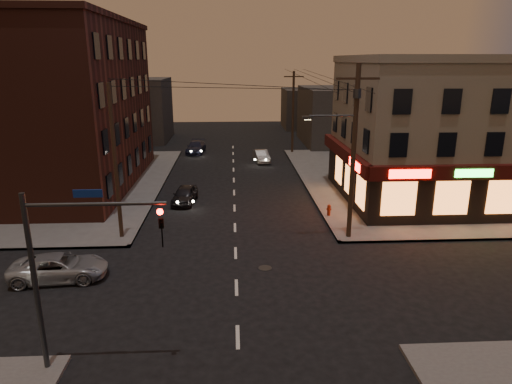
{
  "coord_description": "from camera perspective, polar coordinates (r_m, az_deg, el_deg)",
  "views": [
    {
      "loc": [
        -0.11,
        -19.41,
        10.34
      ],
      "look_at": [
        1.2,
        5.11,
        3.2
      ],
      "focal_mm": 32.0,
      "sensor_mm": 36.0,
      "label": 1
    }
  ],
  "objects": [
    {
      "name": "pizza_building",
      "position": [
        36.88,
        22.95,
        7.17
      ],
      "size": [
        15.85,
        12.85,
        10.5
      ],
      "color": "gray",
      "rests_on": "sidewalk_ne"
    },
    {
      "name": "bg_building_nw",
      "position": [
        63.07,
        -15.06,
        9.9
      ],
      "size": [
        9.0,
        10.0,
        8.0
      ],
      "primitive_type": "cube",
      "color": "#3F3D3A",
      "rests_on": "ground"
    },
    {
      "name": "bg_building_ne_b",
      "position": [
        72.8,
        6.65,
        10.32
      ],
      "size": [
        8.0,
        8.0,
        6.0
      ],
      "primitive_type": "cube",
      "color": "#3F3D3A",
      "rests_on": "ground"
    },
    {
      "name": "suv_cross",
      "position": [
        24.41,
        -23.38,
        -8.64
      ],
      "size": [
        4.72,
        2.51,
        1.26
      ],
      "primitive_type": "imported",
      "rotation": [
        0.0,
        0.0,
        1.67
      ],
      "color": "#919499",
      "rests_on": "ground"
    },
    {
      "name": "utility_pole_main",
      "position": [
        26.51,
        11.91,
        5.92
      ],
      "size": [
        4.2,
        0.44,
        10.0
      ],
      "color": "#382619",
      "rests_on": "sidewalk_ne"
    },
    {
      "name": "bg_building_ne_a",
      "position": [
        59.51,
        10.83,
        9.33
      ],
      "size": [
        10.0,
        12.0,
        7.0
      ],
      "primitive_type": "cube",
      "color": "#3F3D3A",
      "rests_on": "ground"
    },
    {
      "name": "sedan_far",
      "position": [
        53.03,
        -7.53,
        5.57
      ],
      "size": [
        2.25,
        4.73,
        1.33
      ],
      "primitive_type": "imported",
      "rotation": [
        0.0,
        0.0,
        -0.09
      ],
      "color": "#191D33",
      "rests_on": "ground"
    },
    {
      "name": "sedan_mid",
      "position": [
        47.88,
        0.69,
        4.5
      ],
      "size": [
        1.75,
        3.88,
        1.24
      ],
      "primitive_type": "imported",
      "rotation": [
        0.0,
        0.0,
        0.12
      ],
      "color": "slate",
      "rests_on": "ground"
    },
    {
      "name": "traffic_signal",
      "position": [
        16.08,
        -22.84,
        -7.75
      ],
      "size": [
        4.49,
        0.32,
        6.47
      ],
      "color": "#333538",
      "rests_on": "ground"
    },
    {
      "name": "sidewalk_ne",
      "position": [
        43.69,
        21.55,
        1.47
      ],
      "size": [
        24.0,
        28.0,
        0.15
      ],
      "primitive_type": "cube",
      "color": "#514F4C",
      "rests_on": "ground"
    },
    {
      "name": "utility_pole_far",
      "position": [
        52.18,
        4.65,
        9.9
      ],
      "size": [
        0.26,
        0.26,
        9.0
      ],
      "primitive_type": "cylinder",
      "color": "#382619",
      "rests_on": "sidewalk_ne"
    },
    {
      "name": "brick_apartment",
      "position": [
        41.18,
        -23.85,
        9.72
      ],
      "size": [
        12.0,
        20.0,
        13.0
      ],
      "primitive_type": "cube",
      "color": "#492017",
      "rests_on": "sidewalk_nw"
    },
    {
      "name": "sidewalk_nw",
      "position": [
        43.6,
        -27.17,
        0.77
      ],
      "size": [
        24.0,
        28.0,
        0.15
      ],
      "primitive_type": "cube",
      "color": "#514F4C",
      "rests_on": "ground"
    },
    {
      "name": "fire_hydrant",
      "position": [
        31.34,
        9.1,
        -2.16
      ],
      "size": [
        0.35,
        0.35,
        0.77
      ],
      "rotation": [
        0.0,
        0.0,
        -0.36
      ],
      "color": "maroon",
      "rests_on": "sidewalk_ne"
    },
    {
      "name": "sedan_near",
      "position": [
        34.45,
        -8.9,
        -0.33
      ],
      "size": [
        1.96,
        3.93,
        1.29
      ],
      "primitive_type": "imported",
      "rotation": [
        0.0,
        0.0,
        -0.12
      ],
      "color": "black",
      "rests_on": "ground"
    },
    {
      "name": "utility_pole_west",
      "position": [
        27.36,
        -17.17,
        3.48
      ],
      "size": [
        0.24,
        0.24,
        9.0
      ],
      "primitive_type": "cylinder",
      "color": "#382619",
      "rests_on": "sidewalk_nw"
    },
    {
      "name": "ground",
      "position": [
        21.99,
        -2.46,
        -11.85
      ],
      "size": [
        120.0,
        120.0,
        0.0
      ],
      "primitive_type": "plane",
      "color": "black",
      "rests_on": "ground"
    }
  ]
}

